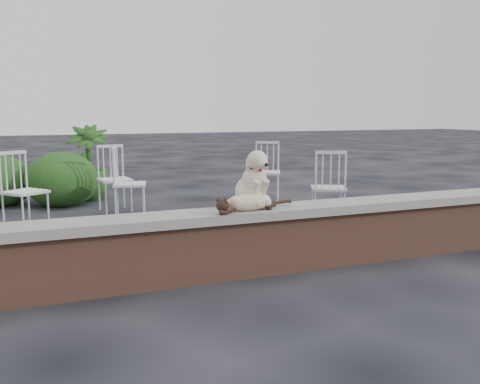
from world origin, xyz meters
name	(u,v)px	position (x,y,z in m)	size (l,w,h in m)	color
ground	(283,269)	(0.00, 0.00, 0.00)	(60.00, 60.00, 0.00)	black
brick_wall	(283,242)	(0.00, 0.00, 0.25)	(6.00, 0.30, 0.50)	brown
capstone	(283,211)	(0.00, 0.00, 0.54)	(6.20, 0.40, 0.08)	slate
dog	(250,178)	(-0.29, 0.08, 0.84)	(0.34, 0.44, 0.52)	beige
cat	(249,201)	(-0.37, -0.07, 0.66)	(0.94, 0.23, 0.16)	#C4A78C
chair_d	(267,171)	(1.44, 3.44, 0.47)	(0.56, 0.56, 0.94)	white
chair_a	(25,191)	(-2.13, 2.68, 0.47)	(0.56, 0.56, 0.94)	white
chair_c	(329,187)	(1.44, 1.57, 0.47)	(0.56, 0.56, 0.94)	white
chair_b	(115,178)	(-0.94, 3.44, 0.47)	(0.56, 0.56, 0.94)	white
chair_e	(130,183)	(-0.83, 2.89, 0.47)	(0.56, 0.56, 0.94)	white
potted_plant_b	(87,163)	(-1.19, 4.59, 0.60)	(0.67, 0.67, 1.20)	#123F16
shrubbery	(2,180)	(-2.45, 4.45, 0.40)	(2.57, 1.34, 0.95)	#123F16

